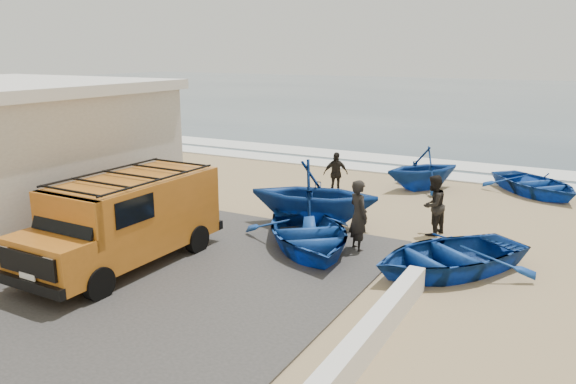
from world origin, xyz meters
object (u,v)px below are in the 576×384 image
at_px(boat_mid_left, 314,194).
at_px(boat_far_right, 536,184).
at_px(fisherman_back, 336,174).
at_px(boat_near_right, 447,255).
at_px(boat_far_left, 423,168).
at_px(parapet, 369,337).
at_px(fisherman_middle, 433,205).
at_px(fisherman_front, 358,216).
at_px(boat_near_left, 308,233).
at_px(van, 126,218).

height_order(boat_mid_left, boat_far_right, boat_mid_left).
bearing_deg(fisherman_back, boat_near_right, -87.60).
distance_m(boat_mid_left, boat_far_left, 6.39).
xyz_separation_m(parapet, fisherman_back, (-5.05, 9.92, 0.52)).
relative_size(boat_far_left, fisherman_middle, 1.78).
xyz_separation_m(boat_far_right, fisherman_middle, (-2.15, -6.43, 0.47)).
distance_m(fisherman_front, fisherman_middle, 2.68).
distance_m(boat_near_left, fisherman_back, 5.98).
distance_m(fisherman_middle, fisherman_back, 5.19).
bearing_deg(fisherman_middle, boat_far_right, 178.66).
relative_size(boat_near_right, fisherman_back, 2.58).
height_order(parapet, boat_near_right, boat_near_right).
relative_size(van, boat_near_right, 1.29).
bearing_deg(fisherman_front, boat_mid_left, 4.23).
bearing_deg(boat_mid_left, van, 138.37).
bearing_deg(fisherman_back, boat_mid_left, -117.42).
xyz_separation_m(boat_far_right, fisherman_front, (-3.52, -8.73, 0.56)).
bearing_deg(fisherman_front, fisherman_back, -21.38).
bearing_deg(boat_far_left, parapet, -39.84).
distance_m(boat_near_left, boat_near_right, 3.65).
bearing_deg(boat_mid_left, boat_far_left, -28.57).
xyz_separation_m(boat_near_right, fisherman_middle, (-1.06, 2.67, 0.45)).
bearing_deg(boat_near_left, boat_near_right, -36.27).
bearing_deg(boat_far_left, boat_mid_left, -65.74).
height_order(boat_far_right, fisherman_back, fisherman_back).
height_order(parapet, boat_mid_left, boat_mid_left).
bearing_deg(boat_near_left, fisherman_front, -15.08).
bearing_deg(fisherman_front, boat_near_right, -149.78).
distance_m(boat_far_left, fisherman_middle, 5.54).
bearing_deg(boat_far_left, boat_far_right, 55.43).
xyz_separation_m(boat_near_left, boat_far_left, (0.83, 8.09, 0.38)).
bearing_deg(fisherman_front, boat_far_left, -48.12).
height_order(boat_near_left, boat_near_right, boat_near_left).
xyz_separation_m(boat_near_right, fisherman_front, (-2.43, 0.37, 0.54)).
relative_size(boat_near_left, boat_near_right, 1.04).
height_order(boat_mid_left, boat_far_left, boat_mid_left).
xyz_separation_m(boat_near_right, boat_far_left, (-2.82, 7.93, 0.40)).
bearing_deg(parapet, boat_mid_left, 123.73).
bearing_deg(van, fisherman_front, 39.26).
bearing_deg(fisherman_back, boat_near_left, -114.81).
height_order(boat_near_left, boat_far_right, boat_near_left).
relative_size(parapet, boat_near_right, 1.46).
relative_size(boat_near_left, fisherman_front, 2.22).
relative_size(boat_far_left, fisherman_front, 1.62).
xyz_separation_m(boat_far_left, fisherman_front, (0.39, -7.55, 0.14)).
distance_m(parapet, fisherman_back, 11.14).
bearing_deg(parapet, fisherman_middle, 95.91).
height_order(boat_near_left, boat_mid_left, boat_mid_left).
bearing_deg(boat_mid_left, fisherman_back, 0.19).
bearing_deg(van, boat_mid_left, 63.25).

